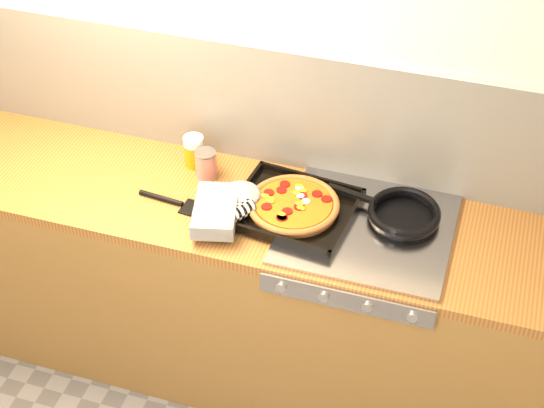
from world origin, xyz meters
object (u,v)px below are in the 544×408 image
(juice_glass, at_px, (194,151))
(frying_pan, at_px, (402,214))
(tomato_can, at_px, (206,164))
(pizza_on_tray, at_px, (273,206))

(juice_glass, bearing_deg, frying_pan, -6.09)
(tomato_can, bearing_deg, juice_glass, 141.94)
(pizza_on_tray, bearing_deg, tomato_can, 155.45)
(tomato_can, bearing_deg, pizza_on_tray, -24.55)
(pizza_on_tray, height_order, frying_pan, pizza_on_tray)
(pizza_on_tray, bearing_deg, juice_glass, 152.69)
(juice_glass, bearing_deg, pizza_on_tray, -27.31)
(tomato_can, xyz_separation_m, juice_glass, (-0.07, 0.05, 0.01))
(frying_pan, distance_m, juice_glass, 0.84)
(tomato_can, height_order, juice_glass, juice_glass)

